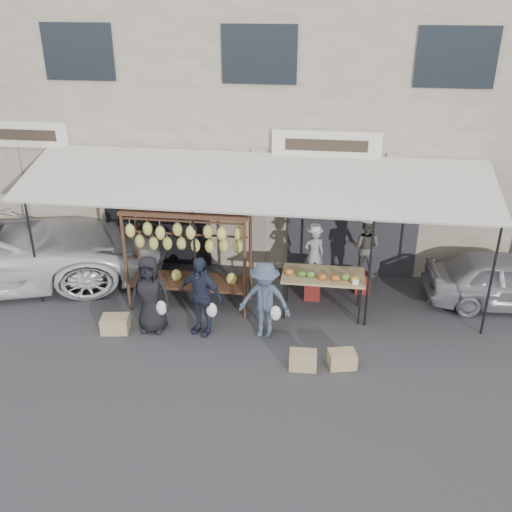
{
  "coord_description": "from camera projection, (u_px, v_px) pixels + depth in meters",
  "views": [
    {
      "loc": [
        1.68,
        -9.03,
        6.27
      ],
      "look_at": [
        0.22,
        1.4,
        1.3
      ],
      "focal_mm": 40.0,
      "sensor_mm": 36.0,
      "label": 1
    }
  ],
  "objects": [
    {
      "name": "stool_left",
      "position": [
        312.0,
        288.0,
        12.61
      ],
      "size": [
        0.43,
        0.43,
        0.48
      ],
      "primitive_type": "cube",
      "rotation": [
        0.0,
        0.0,
        -0.32
      ],
      "color": "maroon",
      "rests_on": "ground_plane"
    },
    {
      "name": "crate_near_b",
      "position": [
        342.0,
        359.0,
        10.37
      ],
      "size": [
        0.56,
        0.47,
        0.29
      ],
      "primitive_type": "cube",
      "rotation": [
        0.0,
        0.0,
        0.24
      ],
      "color": "tan",
      "rests_on": "ground_plane"
    },
    {
      "name": "customer_left",
      "position": [
        150.0,
        294.0,
        11.2
      ],
      "size": [
        0.81,
        0.55,
        1.61
      ],
      "primitive_type": "imported",
      "rotation": [
        0.0,
        0.0,
        0.04
      ],
      "color": "black",
      "rests_on": "ground_plane"
    },
    {
      "name": "crate_far",
      "position": [
        115.0,
        324.0,
        11.42
      ],
      "size": [
        0.59,
        0.49,
        0.32
      ],
      "primitive_type": "cube",
      "rotation": [
        0.0,
        0.0,
        0.16
      ],
      "color": "tan",
      "rests_on": "ground_plane"
    },
    {
      "name": "produce_table",
      "position": [
        323.0,
        277.0,
        11.74
      ],
      "size": [
        1.7,
        0.9,
        1.04
      ],
      "color": "tan",
      "rests_on": "ground_plane"
    },
    {
      "name": "crate_near_a",
      "position": [
        303.0,
        360.0,
        10.34
      ],
      "size": [
        0.51,
        0.4,
        0.3
      ],
      "primitive_type": "cube",
      "rotation": [
        0.0,
        0.0,
        0.04
      ],
      "color": "tan",
      "rests_on": "ground_plane"
    },
    {
      "name": "vendor_left",
      "position": [
        314.0,
        254.0,
        12.25
      ],
      "size": [
        0.48,
        0.37,
        1.19
      ],
      "primitive_type": "imported",
      "rotation": [
        0.0,
        0.0,
        3.35
      ],
      "color": "gray",
      "rests_on": "stool_left"
    },
    {
      "name": "stool_right",
      "position": [
        362.0,
        283.0,
        12.88
      ],
      "size": [
        0.35,
        0.35,
        0.46
      ],
      "primitive_type": "cube",
      "rotation": [
        0.0,
        0.0,
        0.08
      ],
      "color": "maroon",
      "rests_on": "ground_plane"
    },
    {
      "name": "awning",
      "position": [
        252.0,
        183.0,
        11.91
      ],
      "size": [
        10.0,
        2.35,
        2.92
      ],
      "color": "beige",
      "rests_on": "ground_plane"
    },
    {
      "name": "customer_mid",
      "position": [
        201.0,
        296.0,
        11.12
      ],
      "size": [
        1.05,
        0.71,
        1.65
      ],
      "primitive_type": "imported",
      "rotation": [
        0.0,
        0.0,
        -0.34
      ],
      "color": "#202738",
      "rests_on": "ground_plane"
    },
    {
      "name": "customer_right",
      "position": [
        265.0,
        300.0,
        11.02
      ],
      "size": [
        1.07,
        0.69,
        1.58
      ],
      "primitive_type": "imported",
      "rotation": [
        0.0,
        0.0,
        -0.1
      ],
      "color": "#3C495C",
      "rests_on": "ground_plane"
    },
    {
      "name": "sedan",
      "position": [
        508.0,
        280.0,
        12.21
      ],
      "size": [
        3.53,
        1.57,
        1.18
      ],
      "primitive_type": "imported",
      "rotation": [
        0.0,
        0.0,
        1.62
      ],
      "color": "gray",
      "rests_on": "ground_plane"
    },
    {
      "name": "shophouse",
      "position": [
        274.0,
        96.0,
        15.23
      ],
      "size": [
        24.0,
        6.15,
        7.3
      ],
      "color": "#B7A58F",
      "rests_on": "ground_plane"
    },
    {
      "name": "ground_plane",
      "position": [
        235.0,
        347.0,
        10.97
      ],
      "size": [
        90.0,
        90.0,
        0.0
      ],
      "primitive_type": "plane",
      "color": "#2D2D30"
    },
    {
      "name": "banana_rack",
      "position": [
        187.0,
        239.0,
        11.77
      ],
      "size": [
        2.6,
        0.9,
        2.24
      ],
      "color": "#362215",
      "rests_on": "ground_plane"
    },
    {
      "name": "vendor_right",
      "position": [
        366.0,
        247.0,
        12.5
      ],
      "size": [
        0.76,
        0.66,
        1.33
      ],
      "primitive_type": "imported",
      "rotation": [
        0.0,
        0.0,
        2.86
      ],
      "color": "#4F4945",
      "rests_on": "stool_right"
    }
  ]
}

